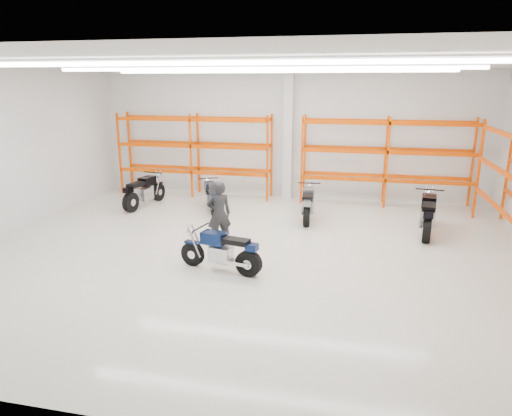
% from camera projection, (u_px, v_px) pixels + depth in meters
% --- Properties ---
extents(ground, '(14.00, 14.00, 0.00)m').
position_uv_depth(ground, '(251.00, 253.00, 11.30)').
color(ground, beige).
rests_on(ground, ground).
extents(room_shell, '(14.02, 12.02, 4.51)m').
position_uv_depth(room_shell, '(251.00, 119.00, 10.44)').
color(room_shell, silver).
rests_on(room_shell, ground).
extents(motorcycle_main, '(1.99, 0.78, 0.99)m').
position_uv_depth(motorcycle_main, '(223.00, 252.00, 10.10)').
color(motorcycle_main, black).
rests_on(motorcycle_main, ground).
extents(motorcycle_back_a, '(0.82, 2.21, 1.09)m').
position_uv_depth(motorcycle_back_a, '(143.00, 192.00, 15.34)').
color(motorcycle_back_a, black).
rests_on(motorcycle_back_a, ground).
extents(motorcycle_back_b, '(1.14, 1.96, 1.07)m').
position_uv_depth(motorcycle_back_b, '(211.00, 196.00, 14.82)').
color(motorcycle_back_b, black).
rests_on(motorcycle_back_b, ground).
extents(motorcycle_back_c, '(0.70, 2.12, 1.04)m').
position_uv_depth(motorcycle_back_c, '(308.00, 204.00, 13.91)').
color(motorcycle_back_c, black).
rests_on(motorcycle_back_c, ground).
extents(motorcycle_back_d, '(0.81, 2.33, 1.15)m').
position_uv_depth(motorcycle_back_d, '(428.00, 216.00, 12.58)').
color(motorcycle_back_d, black).
rests_on(motorcycle_back_d, ground).
extents(standing_man, '(0.74, 0.66, 1.70)m').
position_uv_depth(standing_man, '(219.00, 214.00, 11.59)').
color(standing_man, black).
rests_on(standing_man, ground).
extents(structural_column, '(0.32, 0.32, 4.50)m').
position_uv_depth(structural_column, '(288.00, 136.00, 16.17)').
color(structural_column, white).
rests_on(structural_column, ground).
extents(pallet_racking_back_left, '(5.67, 0.87, 3.00)m').
position_uv_depth(pallet_racking_back_left, '(194.00, 147.00, 16.68)').
color(pallet_racking_back_left, '#EF4600').
rests_on(pallet_racking_back_left, ground).
extents(pallet_racking_back_right, '(5.67, 0.87, 3.00)m').
position_uv_depth(pallet_racking_back_right, '(387.00, 153.00, 15.27)').
color(pallet_racking_back_right, '#EF4600').
rests_on(pallet_racking_back_right, ground).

